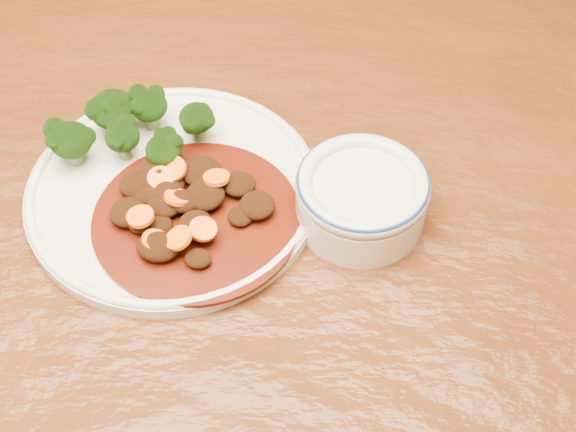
# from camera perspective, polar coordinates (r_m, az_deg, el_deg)

# --- Properties ---
(dining_table) EXTENTS (1.60, 1.08, 0.75)m
(dining_table) POSITION_cam_1_polar(r_m,az_deg,el_deg) (0.85, -8.38, -5.80)
(dining_table) COLOR #50260E
(dining_table) RESTS_ON ground
(dinner_plate) EXTENTS (0.30, 0.30, 0.02)m
(dinner_plate) POSITION_cam_1_polar(r_m,az_deg,el_deg) (0.83, -8.17, 1.88)
(dinner_plate) COLOR silver
(dinner_plate) RESTS_ON dining_table
(broccoli_florets) EXTENTS (0.16, 0.11, 0.05)m
(broccoli_florets) POSITION_cam_1_polar(r_m,az_deg,el_deg) (0.85, -11.44, 6.49)
(broccoli_florets) COLOR #588243
(broccoli_florets) RESTS_ON dinner_plate
(mince_stew) EXTENTS (0.21, 0.21, 0.03)m
(mince_stew) POSITION_cam_1_polar(r_m,az_deg,el_deg) (0.79, -7.51, 0.91)
(mince_stew) COLOR #4B1408
(mince_stew) RESTS_ON dinner_plate
(dip_bowl) EXTENTS (0.13, 0.13, 0.06)m
(dip_bowl) POSITION_cam_1_polar(r_m,az_deg,el_deg) (0.78, 5.25, 1.42)
(dip_bowl) COLOR beige
(dip_bowl) RESTS_ON dining_table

